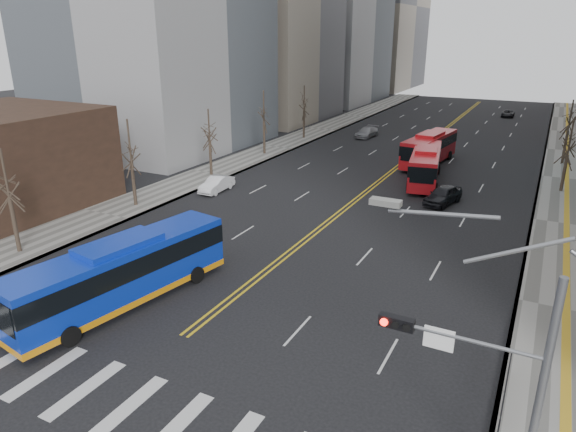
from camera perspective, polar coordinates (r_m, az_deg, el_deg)
The scene contains 14 objects.
ground at distance 23.16m, azimuth -19.57°, elevation -18.51°, with size 220.00×220.00×0.00m, color black.
sidewalk_left at distance 66.03m, azimuth -1.28°, elevation 7.66°, with size 5.00×130.00×0.15m, color slate.
crosswalk at distance 23.15m, azimuth -19.57°, elevation -18.50°, with size 26.70×4.00×0.01m.
centerline at distance 69.66m, azimuth 14.93°, elevation 7.58°, with size 0.55×100.00×0.01m.
signal_mast at distance 16.47m, azimuth 21.41°, elevation -15.17°, with size 5.37×0.37×9.39m.
pedestrian_railing at distance 22.05m, azimuth 22.81°, elevation -18.46°, with size 0.06×6.06×1.02m.
street_trees at distance 51.83m, azimuth 2.31°, elevation 9.70°, with size 35.20×47.20×7.60m.
blue_bus at distance 28.83m, azimuth -17.95°, elevation -5.86°, with size 4.76×12.89×3.66m.
red_bus_near at distance 51.78m, azimuth 15.03°, elevation 5.70°, with size 4.34×11.15×3.46m.
red_bus_far at distance 59.29m, azimuth 15.45°, elevation 7.42°, with size 3.92×11.32×3.52m.
car_white at distance 47.84m, azimuth -7.94°, elevation 3.53°, with size 1.47×4.21×1.39m, color white.
car_dark_mid at distance 45.85m, azimuth 16.84°, elevation 2.25°, with size 1.85×4.59×1.56m, color black.
car_silver at distance 73.57m, azimuth 8.74°, elevation 9.20°, with size 1.98×4.88×1.42m, color #9B9BA0.
car_dark_far at distance 98.57m, azimuth 23.24°, elevation 10.42°, with size 1.93×4.18×1.16m, color black.
Camera 1 is at (14.30, -11.75, 13.92)m, focal length 32.00 mm.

